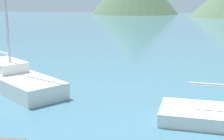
# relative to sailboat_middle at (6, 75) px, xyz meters

# --- Properties ---
(sailboat_middle) EXTENTS (8.19, 6.73, 10.32)m
(sailboat_middle) POSITION_rel_sailboat_middle_xyz_m (0.00, 0.00, 0.00)
(sailboat_middle) COLOR white
(sailboat_middle) RESTS_ON ground_plane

